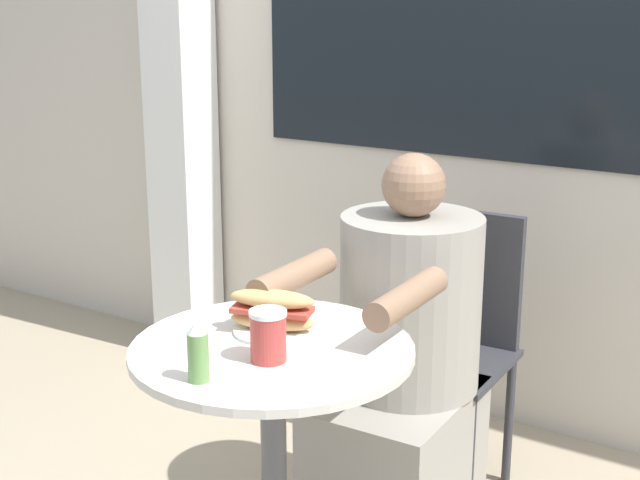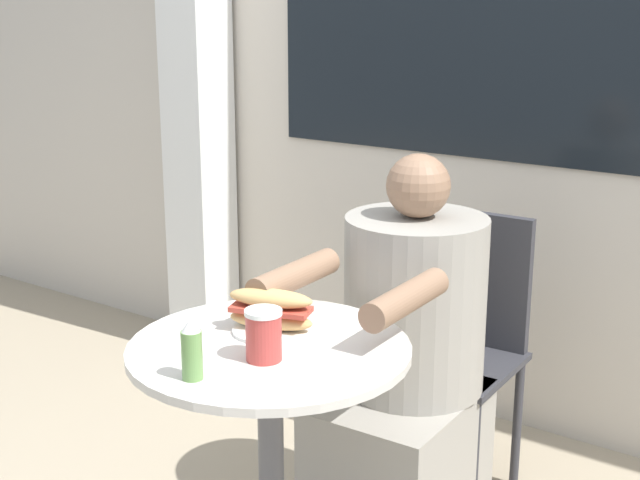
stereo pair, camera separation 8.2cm
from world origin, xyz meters
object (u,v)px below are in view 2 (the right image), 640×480
at_px(diner_chair, 463,328).
at_px(sandwich_on_plate, 271,313).
at_px(cafe_table, 271,428).
at_px(condiment_bottle, 192,349).
at_px(seated_diner, 405,383).
at_px(drink_cup, 264,335).

relative_size(diner_chair, sandwich_on_plate, 4.06).
xyz_separation_m(diner_chair, sandwich_on_plate, (-0.10, -0.81, 0.27)).
height_order(cafe_table, sandwich_on_plate, sandwich_on_plate).
relative_size(diner_chair, condiment_bottle, 6.55).
height_order(cafe_table, condiment_bottle, condiment_bottle).
bearing_deg(diner_chair, seated_diner, 88.89).
height_order(diner_chair, condiment_bottle, condiment_bottle).
bearing_deg(diner_chair, cafe_table, 84.68).
relative_size(diner_chair, drink_cup, 7.67).
xyz_separation_m(sandwich_on_plate, condiment_bottle, (0.03, -0.30, 0.02)).
relative_size(sandwich_on_plate, drink_cup, 1.89).
distance_m(seated_diner, condiment_bottle, 0.83).
bearing_deg(drink_cup, cafe_table, 120.83).
height_order(diner_chair, sandwich_on_plate, diner_chair).
bearing_deg(seated_diner, condiment_bottle, 82.70).
distance_m(cafe_table, sandwich_on_plate, 0.27).
height_order(seated_diner, sandwich_on_plate, seated_diner).
relative_size(cafe_table, drink_cup, 6.58).
bearing_deg(drink_cup, diner_chair, 89.30).
relative_size(seated_diner, drink_cup, 9.75).
distance_m(diner_chair, condiment_bottle, 1.15).
bearing_deg(sandwich_on_plate, seated_diner, 76.98).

